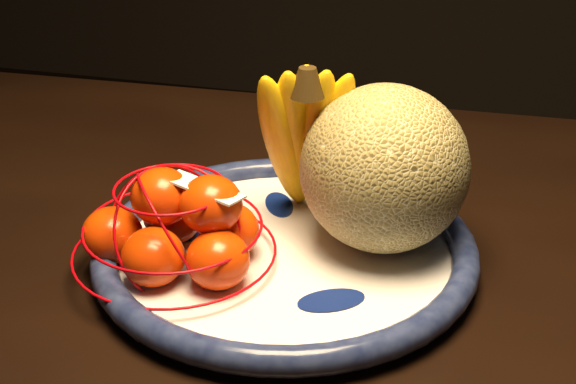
% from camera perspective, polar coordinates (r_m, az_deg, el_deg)
% --- Properties ---
extents(dining_table, '(1.45, 0.90, 0.71)m').
position_cam_1_polar(dining_table, '(0.82, -3.04, -8.82)').
color(dining_table, black).
rests_on(dining_table, ground).
extents(fruit_bowl, '(0.36, 0.36, 0.03)m').
position_cam_1_polar(fruit_bowl, '(0.75, -0.21, -4.14)').
color(fruit_bowl, white).
rests_on(fruit_bowl, dining_table).
extents(cantaloupe, '(0.15, 0.15, 0.15)m').
position_cam_1_polar(cantaloupe, '(0.73, 6.86, 1.67)').
color(cantaloupe, olive).
rests_on(cantaloupe, fruit_bowl).
extents(banana_bunch, '(0.11, 0.12, 0.18)m').
position_cam_1_polar(banana_bunch, '(0.76, 1.07, 4.21)').
color(banana_bunch, '#FFC102').
rests_on(banana_bunch, fruit_bowl).
extents(mandarin_bag, '(0.23, 0.23, 0.12)m').
position_cam_1_polar(mandarin_bag, '(0.72, -7.81, -2.64)').
color(mandarin_bag, '#EE4000').
rests_on(mandarin_bag, fruit_bowl).
extents(price_tag, '(0.08, 0.05, 0.01)m').
position_cam_1_polar(price_tag, '(0.69, -6.05, 0.32)').
color(price_tag, white).
rests_on(price_tag, mandarin_bag).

